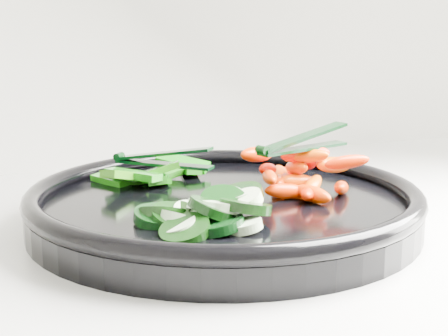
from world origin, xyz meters
name	(u,v)px	position (x,y,z in m)	size (l,w,h in m)	color
veggie_tray	(224,203)	(-0.60, 1.68, 0.95)	(0.41, 0.41, 0.04)	black
cucumber_pile	(201,212)	(-0.65, 1.62, 0.96)	(0.13, 0.11, 0.04)	black
carrot_pile	(300,173)	(-0.52, 1.68, 0.97)	(0.13, 0.14, 0.05)	#E35900
pepper_pile	(151,175)	(-0.64, 1.78, 0.96)	(0.13, 0.09, 0.03)	#09620B
tong_carrot	(301,143)	(-0.52, 1.68, 1.00)	(0.11, 0.04, 0.02)	black
tong_pepper	(161,159)	(-0.63, 1.78, 0.98)	(0.09, 0.09, 0.02)	black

